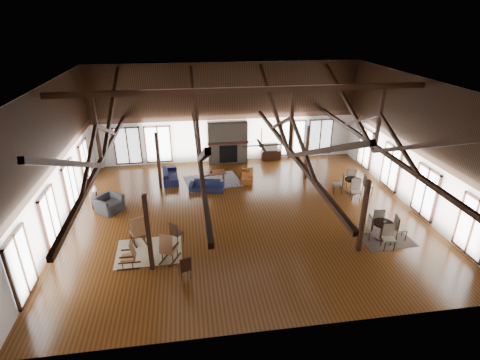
{
  "coord_description": "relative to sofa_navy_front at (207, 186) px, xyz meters",
  "views": [
    {
      "loc": [
        -2.45,
        -15.05,
        8.67
      ],
      "look_at": [
        -0.07,
        1.0,
        1.31
      ],
      "focal_mm": 28.0,
      "sensor_mm": 36.0,
      "label": 1
    }
  ],
  "objects": [
    {
      "name": "armchair",
      "position": [
        -4.71,
        -1.54,
        0.11
      ],
      "size": [
        1.51,
        1.54,
        0.75
      ],
      "primitive_type": "imported",
      "rotation": [
        0.0,
        0.0,
        0.91
      ],
      "color": "#2A2A2C",
      "rests_on": "floor"
    },
    {
      "name": "roof_truss",
      "position": [
        1.59,
        -2.81,
        3.76
      ],
      "size": [
        15.6,
        14.07,
        3.14
      ],
      "color": "black",
      "rests_on": "wall_back"
    },
    {
      "name": "rug_dark",
      "position": [
        7.04,
        -5.55,
        -0.26
      ],
      "size": [
        2.21,
        2.04,
        0.01
      ],
      "primitive_type": "cube",
      "rotation": [
        0.0,
        0.0,
        0.07
      ],
      "color": "black",
      "rests_on": "floor"
    },
    {
      "name": "fireplace",
      "position": [
        1.59,
        3.86,
        1.02
      ],
      "size": [
        2.5,
        0.69,
        2.6
      ],
      "color": "#716456",
      "rests_on": "floor"
    },
    {
      "name": "rug_tan",
      "position": [
        -2.61,
        -5.18,
        -0.26
      ],
      "size": [
        2.59,
        2.07,
        0.01
      ],
      "primitive_type": "cube",
      "rotation": [
        0.0,
        0.0,
        0.03
      ],
      "color": "tan",
      "rests_on": "floor"
    },
    {
      "name": "wall_back",
      "position": [
        1.59,
        4.19,
        2.73
      ],
      "size": [
        16.0,
        0.02,
        6.0
      ],
      "primitive_type": "cube",
      "color": "silver",
      "rests_on": "floor"
    },
    {
      "name": "side_table_lamp",
      "position": [
        -5.3,
        -1.1,
        0.18
      ],
      "size": [
        0.46,
        0.46,
        1.18
      ],
      "color": "black",
      "rests_on": "floor"
    },
    {
      "name": "rocking_chair_a",
      "position": [
        -3.06,
        -4.5,
        0.29
      ],
      "size": [
        0.8,
        1.03,
        1.18
      ],
      "rotation": [
        0.0,
        0.0,
        0.4
      ],
      "color": "#916037",
      "rests_on": "floor"
    },
    {
      "name": "wall_front",
      "position": [
        1.59,
        -9.81,
        2.73
      ],
      "size": [
        16.0,
        0.02,
        6.0
      ],
      "primitive_type": "cube",
      "color": "silver",
      "rests_on": "floor"
    },
    {
      "name": "ceiling_fan",
      "position": [
        2.09,
        -3.81,
        3.47
      ],
      "size": [
        1.6,
        1.6,
        0.75
      ],
      "color": "black",
      "rests_on": "roof_truss"
    },
    {
      "name": "rocking_chair_b",
      "position": [
        -1.82,
        -5.92,
        0.29
      ],
      "size": [
        0.83,
        1.03,
        1.18
      ],
      "rotation": [
        0.0,
        0.0,
        -0.45
      ],
      "color": "#916037",
      "rests_on": "floor"
    },
    {
      "name": "cup_far",
      "position": [
        7.57,
        -1.42,
        0.55
      ],
      "size": [
        0.15,
        0.15,
        0.09
      ],
      "primitive_type": "imported",
      "rotation": [
        0.0,
        0.0,
        0.31
      ],
      "color": "#B2B2B2",
      "rests_on": "cafe_table_far"
    },
    {
      "name": "floor",
      "position": [
        1.59,
        -2.81,
        -0.27
      ],
      "size": [
        16.0,
        16.0,
        0.0
      ],
      "primitive_type": "plane",
      "color": "#5D3413",
      "rests_on": "ground"
    },
    {
      "name": "wall_right",
      "position": [
        9.59,
        -2.81,
        2.73
      ],
      "size": [
        0.02,
        14.0,
        6.0
      ],
      "primitive_type": "cube",
      "color": "silver",
      "rests_on": "floor"
    },
    {
      "name": "sofa_orange",
      "position": [
        2.36,
        1.12,
        -0.02
      ],
      "size": [
        1.75,
        0.97,
        0.48
      ],
      "primitive_type": "imported",
      "rotation": [
        0.0,
        0.0,
        -1.78
      ],
      "color": "#9F521E",
      "rests_on": "floor"
    },
    {
      "name": "rug_navy",
      "position": [
        0.41,
        1.11,
        -0.26
      ],
      "size": [
        3.27,
        2.67,
        0.01
      ],
      "primitive_type": "cube",
      "rotation": [
        0.0,
        0.0,
        0.17
      ],
      "color": "#171B41",
      "rests_on": "floor"
    },
    {
      "name": "sofa_navy_left",
      "position": [
        -1.91,
        1.6,
        0.03
      ],
      "size": [
        2.11,
        0.94,
        0.6
      ],
      "primitive_type": "imported",
      "rotation": [
        0.0,
        0.0,
        1.64
      ],
      "color": "#131534",
      "rests_on": "floor"
    },
    {
      "name": "sofa_navy_front",
      "position": [
        0.0,
        0.0,
        0.0
      ],
      "size": [
        1.93,
        1.09,
        0.53
      ],
      "primitive_type": "imported",
      "rotation": [
        0.0,
        0.0,
        -0.22
      ],
      "color": "#141937",
      "rests_on": "floor"
    },
    {
      "name": "television",
      "position": [
        4.3,
        3.94,
        0.6
      ],
      "size": [
        0.9,
        0.14,
        0.52
      ],
      "primitive_type": "imported",
      "rotation": [
        0.0,
        0.0,
        -0.02
      ],
      "color": "#B2B2B2",
      "rests_on": "tv_console"
    },
    {
      "name": "coffee_table",
      "position": [
        0.47,
        1.18,
        0.19
      ],
      "size": [
        1.39,
        0.81,
        0.51
      ],
      "rotation": [
        0.0,
        0.0,
        0.11
      ],
      "color": "brown",
      "rests_on": "floor"
    },
    {
      "name": "side_chair_b",
      "position": [
        -1.2,
        -7.09,
        0.29
      ],
      "size": [
        0.51,
        0.51,
        0.95
      ],
      "rotation": [
        0.0,
        0.0,
        0.33
      ],
      "color": "black",
      "rests_on": "floor"
    },
    {
      "name": "tv_console",
      "position": [
        4.35,
        3.94,
        0.04
      ],
      "size": [
        1.21,
        0.45,
        0.6
      ],
      "primitive_type": "cube",
      "color": "black",
      "rests_on": "floor"
    },
    {
      "name": "side_chair_a",
      "position": [
        -1.56,
        -4.78,
        0.3
      ],
      "size": [
        0.58,
        0.58,
        0.98
      ],
      "rotation": [
        0.0,
        0.0,
        -0.73
      ],
      "color": "black",
      "rests_on": "floor"
    },
    {
      "name": "cup_near",
      "position": [
        6.95,
        -5.64,
        0.52
      ],
      "size": [
        0.12,
        0.12,
        0.09
      ],
      "primitive_type": "imported",
      "rotation": [
        0.0,
        0.0,
        -0.07
      ],
      "color": "#B2B2B2",
      "rests_on": "cafe_table_near"
    },
    {
      "name": "wall_left",
      "position": [
        -6.41,
        -2.81,
        2.73
      ],
      "size": [
        0.02,
        14.0,
        6.0
      ],
      "primitive_type": "cube",
      "color": "silver",
      "rests_on": "floor"
    },
    {
      "name": "cafe_table_far",
      "position": [
        7.48,
        -1.41,
        0.27
      ],
      "size": [
        2.09,
        2.09,
        1.06
      ],
      "rotation": [
        0.0,
        0.0,
        -0.23
      ],
      "color": "black",
      "rests_on": "floor"
    },
    {
      "name": "rocking_chair_c",
      "position": [
        -3.19,
        -6.05,
        0.24
      ],
      "size": [
        0.83,
        0.47,
        1.07
      ],
      "rotation": [
        0.0,
        0.0,
        1.58
      ],
      "color": "#916037",
      "rests_on": "floor"
    },
    {
      "name": "ceiling",
      "position": [
        1.59,
        -2.81,
        5.73
      ],
      "size": [
        16.0,
        14.0,
        0.02
      ],
      "primitive_type": "cube",
      "color": "black",
      "rests_on": "wall_back"
    },
    {
      "name": "post_grid",
      "position": [
        1.59,
        -2.81,
        1.26
      ],
      "size": [
        8.16,
        7.16,
        3.05
      ],
      "color": "black",
      "rests_on": "floor"
    },
    {
      "name": "vase",
      "position": [
        0.34,
        1.09,
        0.33
      ],
      "size": [
        0.21,
        0.21,
        0.18
      ],
      "primitive_type": "imported",
      "rotation": [
        0.0,
        0.0,
        -0.27
      ],
      "color": "#B2B2B2",
      "rests_on": "coffee_table"
    },
    {
      "name": "cafe_table_near",
      "position": [
        6.89,
        -5.65,
        0.25
      ],
      "size": [
        2.02,
        2.02,
        1.03
      ],
      "rotation": [
        0.0,
        0.0,
        -0.16
      ],
      "color": "black",
      "rests_on": "floor"
    }
  ]
}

